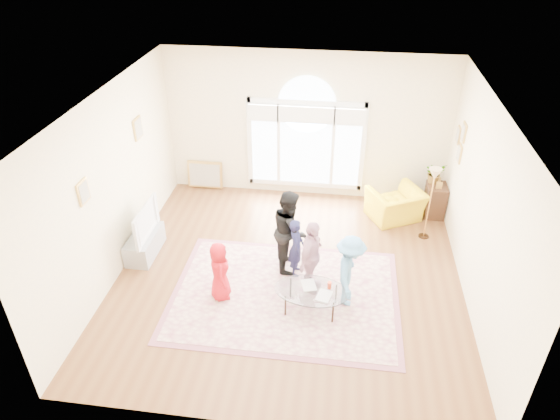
# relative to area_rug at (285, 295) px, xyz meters

# --- Properties ---
(ground) EXTENTS (6.00, 6.00, 0.00)m
(ground) POSITION_rel_area_rug_xyz_m (0.00, 0.52, -0.01)
(ground) COLOR brown
(ground) RESTS_ON ground
(room_shell) EXTENTS (6.00, 6.00, 6.00)m
(room_shell) POSITION_rel_area_rug_xyz_m (0.01, 3.35, 1.56)
(room_shell) COLOR beige
(room_shell) RESTS_ON ground
(area_rug) EXTENTS (3.60, 2.60, 0.02)m
(area_rug) POSITION_rel_area_rug_xyz_m (0.00, 0.00, 0.00)
(area_rug) COLOR beige
(area_rug) RESTS_ON ground
(rug_border) EXTENTS (3.80, 2.80, 0.01)m
(rug_border) POSITION_rel_area_rug_xyz_m (0.00, -0.00, -0.00)
(rug_border) COLOR #8F5060
(rug_border) RESTS_ON ground
(tv_console) EXTENTS (0.45, 1.00, 0.42)m
(tv_console) POSITION_rel_area_rug_xyz_m (-2.75, 0.82, 0.20)
(tv_console) COLOR #93979B
(tv_console) RESTS_ON ground
(television) EXTENTS (0.17, 1.07, 0.62)m
(television) POSITION_rel_area_rug_xyz_m (-2.74, 0.82, 0.72)
(television) COLOR black
(television) RESTS_ON tv_console
(coffee_table) EXTENTS (1.24, 0.84, 0.54)m
(coffee_table) POSITION_rel_area_rug_xyz_m (0.46, -0.30, 0.39)
(coffee_table) COLOR silver
(coffee_table) RESTS_ON ground
(armchair) EXTENTS (1.31, 1.26, 0.66)m
(armchair) POSITION_rel_area_rug_xyz_m (1.96, 2.68, 0.32)
(armchair) COLOR yellow
(armchair) RESTS_ON ground
(side_cabinet) EXTENTS (0.40, 0.50, 0.70)m
(side_cabinet) POSITION_rel_area_rug_xyz_m (2.78, 2.94, 0.34)
(side_cabinet) COLOR black
(side_cabinet) RESTS_ON ground
(floor_lamp) EXTENTS (0.26, 0.26, 1.51)m
(floor_lamp) POSITION_rel_area_rug_xyz_m (2.51, 2.08, 1.27)
(floor_lamp) COLOR black
(floor_lamp) RESTS_ON ground
(plant_pedestal) EXTENTS (0.20, 0.20, 0.70)m
(plant_pedestal) POSITION_rel_area_rug_xyz_m (2.70, 3.08, 0.34)
(plant_pedestal) COLOR white
(plant_pedestal) RESTS_ON ground
(potted_plant) EXTENTS (0.50, 0.47, 0.44)m
(potted_plant) POSITION_rel_area_rug_xyz_m (2.70, 3.08, 0.91)
(potted_plant) COLOR #33722D
(potted_plant) RESTS_ON plant_pedestal
(leaning_picture) EXTENTS (0.80, 0.14, 0.62)m
(leaning_picture) POSITION_rel_area_rug_xyz_m (-2.27, 3.42, -0.01)
(leaning_picture) COLOR tan
(leaning_picture) RESTS_ON ground
(child_red) EXTENTS (0.48, 0.60, 1.05)m
(child_red) POSITION_rel_area_rug_xyz_m (-1.05, -0.18, 0.54)
(child_red) COLOR #AD101A
(child_red) RESTS_ON area_rug
(child_navy) EXTENTS (0.30, 0.42, 1.11)m
(child_navy) POSITION_rel_area_rug_xyz_m (0.12, 0.60, 0.57)
(child_navy) COLOR #191B3D
(child_navy) RESTS_ON area_rug
(child_black) EXTENTS (0.70, 0.83, 1.53)m
(child_black) POSITION_rel_area_rug_xyz_m (-0.02, 0.81, 0.77)
(child_black) COLOR black
(child_black) RESTS_ON area_rug
(child_pink) EXTENTS (0.56, 0.85, 1.34)m
(child_pink) POSITION_rel_area_rug_xyz_m (0.41, 0.20, 0.68)
(child_pink) COLOR #C790A6
(child_pink) RESTS_ON area_rug
(child_blue) EXTENTS (0.52, 0.85, 1.27)m
(child_blue) POSITION_rel_area_rug_xyz_m (1.04, -0.03, 0.65)
(child_blue) COLOR #538FC1
(child_blue) RESTS_ON area_rug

